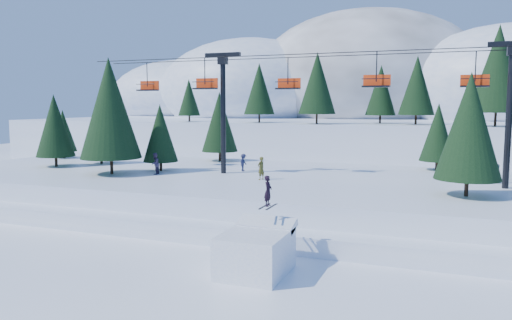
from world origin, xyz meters
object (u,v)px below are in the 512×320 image
(chairlift, at_px, (346,93))
(banner_far, at_px, (445,262))
(banner_near, at_px, (399,256))
(jump_kicker, at_px, (256,251))

(chairlift, bearing_deg, banner_far, -59.55)
(banner_near, bearing_deg, chairlift, 112.77)
(banner_near, xyz_separation_m, banner_far, (2.26, -0.21, 0.00))
(banner_near, bearing_deg, jump_kicker, -150.93)
(jump_kicker, bearing_deg, banner_far, 21.28)
(jump_kicker, height_order, chairlift, chairlift)
(jump_kicker, relative_size, chairlift, 0.10)
(chairlift, distance_m, banner_far, 17.38)
(jump_kicker, relative_size, banner_near, 1.67)
(chairlift, bearing_deg, jump_kicker, -94.37)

